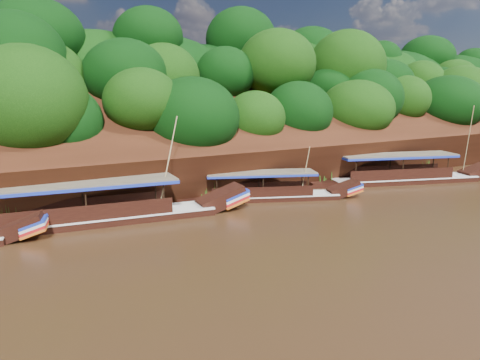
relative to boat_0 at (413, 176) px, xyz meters
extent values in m
plane|color=black|center=(-14.01, -6.55, -0.60)|extent=(160.00, 160.00, 0.00)
cube|color=black|center=(-14.01, 9.45, 2.90)|extent=(120.00, 16.12, 13.64)
cube|color=black|center=(-14.01, 19.45, -0.60)|extent=(120.00, 24.00, 12.00)
ellipsoid|color=#0B3C0A|center=(-20.01, 8.45, 2.90)|extent=(18.00, 8.00, 6.40)
ellipsoid|color=#0B3C0A|center=(-14.01, 16.45, 8.60)|extent=(24.00, 11.00, 8.40)
ellipsoid|color=#0B3C0A|center=(9.99, 7.95, 2.80)|extent=(18.00, 8.00, 6.00)
ellipsoid|color=#0B3C0A|center=(19.99, 15.45, 8.20)|extent=(22.00, 10.00, 8.00)
cube|color=black|center=(-0.80, 0.26, -0.60)|extent=(13.86, 6.58, 0.97)
cube|color=silver|center=(-0.80, 0.26, -0.14)|extent=(13.88, 6.64, 0.11)
cube|color=black|center=(6.58, -2.17, 0.15)|extent=(3.65, 2.71, 1.88)
cube|color=brown|center=(-1.62, 0.53, 2.00)|extent=(11.12, 5.98, 0.13)
cube|color=#1B32B0|center=(-1.62, 0.53, 1.87)|extent=(11.12, 5.98, 0.19)
cylinder|color=tan|center=(4.67, -2.11, 3.24)|extent=(1.78, 1.69, 6.33)
cube|color=black|center=(-15.16, 1.05, -0.60)|extent=(10.66, 5.89, 0.80)
cube|color=silver|center=(-15.16, 1.05, -0.22)|extent=(10.69, 5.95, 0.09)
cube|color=black|center=(-9.58, -1.25, 0.02)|extent=(2.91, 2.33, 1.51)
cube|color=#1B32B0|center=(-8.96, -1.50, 0.29)|extent=(1.80, 1.92, 0.55)
cube|color=red|center=(-8.96, -1.50, -0.01)|extent=(1.80, 1.92, 0.55)
cube|color=brown|center=(-15.78, 1.30, 1.55)|extent=(8.62, 5.28, 0.11)
cube|color=#1B32B0|center=(-15.78, 1.30, 1.44)|extent=(8.62, 5.28, 0.16)
cylinder|color=tan|center=(-12.89, -0.47, 1.71)|extent=(0.20, 0.83, 3.76)
cube|color=black|center=(-28.08, 1.23, -0.60)|extent=(14.94, 4.24, 1.01)
cube|color=silver|center=(-28.08, 1.23, -0.12)|extent=(14.95, 4.31, 0.11)
cube|color=black|center=(-19.85, 0.22, 0.18)|extent=(3.67, 2.25, 1.98)
cube|color=#1B32B0|center=(-18.93, 0.11, 0.52)|extent=(2.03, 2.12, 0.74)
cube|color=red|center=(-18.93, 0.11, 0.14)|extent=(2.03, 2.12, 0.74)
cube|color=brown|center=(-29.00, 1.34, 2.09)|extent=(11.81, 4.21, 0.13)
cube|color=#1B32B0|center=(-29.00, 1.34, 1.96)|extent=(11.81, 4.21, 0.20)
cylinder|color=tan|center=(-23.67, 0.46, 3.05)|extent=(1.64, 0.33, 6.12)
cube|color=black|center=(-32.83, 0.19, 0.09)|extent=(3.09, 2.33, 1.65)
cube|color=#1B32B0|center=(-32.13, -0.01, 0.39)|extent=(1.83, 2.03, 0.60)
cube|color=red|center=(-32.13, -0.01, 0.05)|extent=(1.83, 2.03, 0.60)
cone|color=#326E1B|center=(-33.25, 2.49, 0.18)|extent=(1.50, 1.50, 1.56)
cone|color=#326E1B|center=(-25.85, 3.00, 0.30)|extent=(1.50, 1.50, 1.81)
cone|color=#326E1B|center=(-19.32, 2.77, 0.12)|extent=(1.50, 1.50, 1.44)
cone|color=#326E1B|center=(-12.75, 3.37, 0.20)|extent=(1.50, 1.50, 1.61)
cone|color=#326E1B|center=(-7.99, 3.15, 0.29)|extent=(1.50, 1.50, 1.79)
cone|color=#326E1B|center=(-1.68, 2.37, 0.08)|extent=(1.50, 1.50, 1.36)
cone|color=#326E1B|center=(5.29, 2.98, 0.18)|extent=(1.50, 1.50, 1.57)
camera|label=1|loc=(-35.11, -28.17, 7.92)|focal=35.00mm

